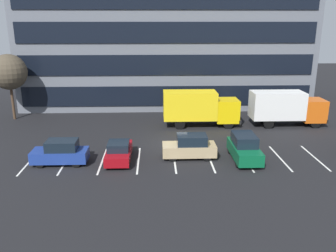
% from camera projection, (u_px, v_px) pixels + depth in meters
% --- Properties ---
extents(ground_plane, '(120.00, 120.00, 0.00)m').
position_uv_depth(ground_plane, '(172.00, 144.00, 31.08)').
color(ground_plane, black).
extents(office_building, '(35.10, 13.33, 21.60)m').
position_uv_depth(office_building, '(166.00, 18.00, 45.17)').
color(office_building, slate).
rests_on(office_building, ground_plane).
extents(lot_markings, '(22.54, 5.40, 0.01)m').
position_uv_depth(lot_markings, '(174.00, 160.00, 27.62)').
color(lot_markings, silver).
rests_on(lot_markings, ground_plane).
extents(box_truck_orange, '(7.64, 2.53, 3.54)m').
position_uv_depth(box_truck_orange, '(286.00, 107.00, 36.11)').
color(box_truck_orange, '#D85914').
rests_on(box_truck_orange, ground_plane).
extents(box_truck_yellow_all, '(7.76, 2.57, 3.60)m').
position_uv_depth(box_truck_yellow_all, '(199.00, 107.00, 35.91)').
color(box_truck_yellow_all, yellow).
rests_on(box_truck_yellow_all, ground_plane).
extents(suv_forest, '(1.89, 4.45, 2.01)m').
position_uv_depth(suv_forest, '(244.00, 148.00, 27.37)').
color(suv_forest, '#0C5933').
rests_on(suv_forest, ground_plane).
extents(sedan_maroon, '(1.82, 4.34, 1.56)m').
position_uv_depth(sedan_maroon, '(119.00, 152.00, 27.26)').
color(sedan_maroon, maroon).
rests_on(sedan_maroon, ground_plane).
extents(suv_tan, '(4.19, 1.78, 1.89)m').
position_uv_depth(suv_tan, '(190.00, 147.00, 27.76)').
color(suv_tan, tan).
rests_on(suv_tan, ground_plane).
extents(suv_navy, '(4.15, 1.76, 1.87)m').
position_uv_depth(suv_navy, '(61.00, 153.00, 26.57)').
color(suv_navy, navy).
rests_on(suv_navy, ground_plane).
extents(bare_tree, '(3.79, 3.79, 7.10)m').
position_uv_depth(bare_tree, '(9.00, 72.00, 37.54)').
color(bare_tree, '#473323').
rests_on(bare_tree, ground_plane).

